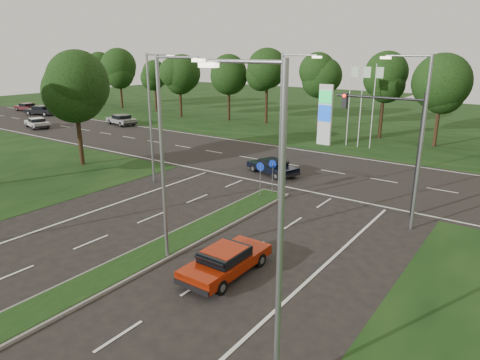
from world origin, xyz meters
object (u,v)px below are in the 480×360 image
Objects in this scene: far_car_b at (37,123)px; far_car_c at (41,110)px; red_sedan at (226,260)px; far_car_d at (27,107)px; navy_sedan at (273,166)px; far_car_a at (121,120)px.

far_car_b is 0.88× the size of far_car_c.
far_car_d reaches higher than red_sedan.
navy_sedan is 28.89m from far_car_a.
red_sedan is at bearing -112.54° from far_car_a.
far_car_a is at bearing -90.57° from far_car_d.
far_car_b is at bearing 149.03° from far_car_a.
red_sedan is at bearing -96.06° from far_car_b.
far_car_b is at bearing -115.77° from far_car_d.
far_car_a is (-27.68, 8.27, 0.08)m from navy_sedan.
far_car_d is (-15.92, 7.49, 0.01)m from far_car_b.
far_car_c reaches higher than red_sedan.
far_car_a reaches higher than far_car_b.
red_sedan is at bearing -138.43° from navy_sedan.
red_sedan reaches higher than navy_sedan.
far_car_d is at bearing 79.03° from far_car_b.
far_car_c reaches higher than far_car_a.
navy_sedan is 0.99× the size of far_car_b.
red_sedan is 0.91× the size of far_car_a.
far_car_b is at bearing 106.12° from navy_sedan.
far_car_c reaches higher than far_car_b.
far_car_a is at bearing 90.79° from navy_sedan.
far_car_c is (-9.84, 6.38, 0.09)m from far_car_b.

